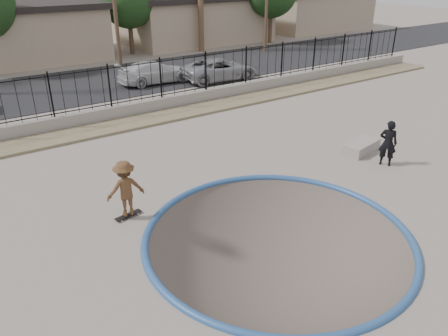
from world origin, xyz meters
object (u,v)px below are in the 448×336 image
(skater, at_px, (126,192))
(car_c, at_px, (155,72))
(concrete_ledge, at_px, (361,147))
(car_d, at_px, (220,69))
(skateboard, at_px, (128,215))
(videographer, at_px, (388,143))

(skater, relative_size, car_c, 0.37)
(concrete_ledge, height_order, car_c, car_c)
(car_d, bearing_deg, car_c, 70.11)
(skater, relative_size, concrete_ledge, 1.01)
(skateboard, bearing_deg, concrete_ledge, -14.21)
(videographer, height_order, concrete_ledge, videographer)
(skateboard, distance_m, videographer, 9.05)
(concrete_ledge, relative_size, car_c, 0.37)
(videographer, bearing_deg, concrete_ledge, -42.51)
(skater, relative_size, videographer, 0.99)
(skater, bearing_deg, car_c, -111.64)
(concrete_ledge, distance_m, car_d, 12.06)
(car_c, distance_m, car_d, 3.82)
(skateboard, distance_m, car_c, 14.81)
(skateboard, bearing_deg, skater, 0.00)
(skater, distance_m, skateboard, 0.75)
(car_c, height_order, car_d, car_d)
(videographer, height_order, car_c, videographer)
(skater, height_order, car_c, skater)
(car_d, bearing_deg, videographer, 176.56)
(skateboard, height_order, car_c, car_c)
(skater, bearing_deg, skateboard, -0.00)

